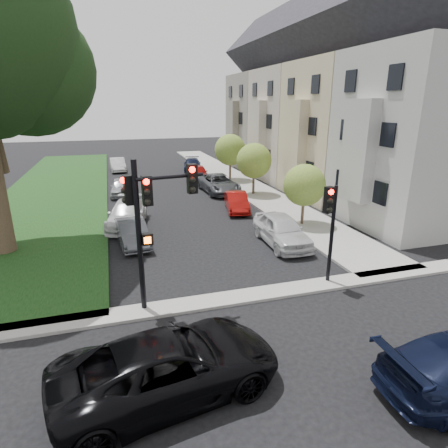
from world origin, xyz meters
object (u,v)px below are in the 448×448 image
object	(u,v)px
small_tree_c	(230,150)
car_parked_2	(219,184)
car_parked_0	(282,230)
car_parked_7	(121,187)
car_parked_9	(118,165)
car_parked_1	(237,202)
car_parked_6	(127,214)
small_tree_b	(254,161)
small_tree_a	(304,185)
car_parked_4	(192,165)
traffic_signal_main	(150,209)
car_cross_near	(169,366)
traffic_signal_secondary	(330,217)
car_parked_3	(199,172)
car_parked_5	(132,233)

from	to	relation	value
small_tree_c	car_parked_2	xyz separation A→B (m)	(-2.39, -4.48, -2.14)
car_parked_0	car_parked_7	world-z (taller)	car_parked_0
car_parked_9	car_parked_1	bearing A→B (deg)	-70.82
car_parked_6	small_tree_b	bearing A→B (deg)	38.45
car_parked_6	small_tree_a	bearing A→B (deg)	-5.28
car_parked_4	car_parked_6	xyz separation A→B (m)	(-7.79, -17.76, 0.08)
small_tree_c	car_parked_6	world-z (taller)	small_tree_c
traffic_signal_main	car_cross_near	bearing A→B (deg)	-92.18
car_parked_4	car_parked_9	world-z (taller)	car_parked_9
traffic_signal_main	traffic_signal_secondary	xyz separation A→B (m)	(6.82, -0.04, -0.86)
car_parked_3	car_parked_9	xyz separation A→B (m)	(-7.36, 6.89, 0.04)
small_tree_a	car_parked_5	size ratio (longest dim) A/B	0.94
car_parked_0	traffic_signal_main	bearing A→B (deg)	-145.14
small_tree_b	traffic_signal_main	size ratio (longest dim) A/B	0.77
traffic_signal_main	car_parked_3	world-z (taller)	traffic_signal_main
small_tree_a	car_parked_6	distance (m)	10.60
car_parked_4	car_parked_5	xyz separation A→B (m)	(-7.69, -21.02, -0.01)
small_tree_c	car_parked_3	distance (m)	3.80
small_tree_b	small_tree_c	size ratio (longest dim) A/B	0.95
small_tree_a	car_parked_7	world-z (taller)	small_tree_a
small_tree_b	car_parked_9	bearing A→B (deg)	124.52
small_tree_a	car_parked_0	size ratio (longest dim) A/B	0.80
traffic_signal_secondary	car_parked_1	size ratio (longest dim) A/B	1.05
car_parked_1	car_parked_5	bearing A→B (deg)	-136.67
small_tree_a	car_parked_2	distance (m)	10.22
small_tree_b	car_parked_9	world-z (taller)	small_tree_b
traffic_signal_main	car_parked_9	world-z (taller)	traffic_signal_main
small_tree_a	car_parked_4	size ratio (longest dim) A/B	0.82
car_parked_0	car_parked_6	world-z (taller)	car_parked_0
car_parked_1	car_parked_9	bearing A→B (deg)	122.78
car_parked_5	car_parked_4	bearing A→B (deg)	64.40
car_parked_5	car_parked_0	bearing A→B (deg)	-22.00
small_tree_c	car_parked_2	world-z (taller)	small_tree_c
small_tree_a	car_parked_5	world-z (taller)	small_tree_a
car_parked_1	car_parked_7	xyz separation A→B (m)	(-7.34, 6.95, 0.03)
car_parked_1	car_parked_7	world-z (taller)	car_parked_7
small_tree_a	small_tree_b	bearing A→B (deg)	90.00
traffic_signal_secondary	car_parked_9	distance (m)	30.79
car_parked_6	car_parked_5	bearing A→B (deg)	-77.43
car_parked_0	car_parked_2	xyz separation A→B (m)	(0.16, 12.32, -0.04)
car_parked_3	traffic_signal_secondary	bearing A→B (deg)	-84.16
traffic_signal_main	car_parked_0	size ratio (longest dim) A/B	1.16
small_tree_b	car_parked_9	size ratio (longest dim) A/B	0.97
small_tree_a	car_parked_9	bearing A→B (deg)	113.80
car_parked_1	car_parked_4	world-z (taller)	car_parked_4
small_tree_a	traffic_signal_main	world-z (taller)	traffic_signal_main
small_tree_c	car_cross_near	bearing A→B (deg)	-110.84
small_tree_c	traffic_signal_main	bearing A→B (deg)	-114.16
car_parked_4	car_parked_6	distance (m)	19.39
car_cross_near	car_parked_2	xyz separation A→B (m)	(7.35, 21.11, -0.05)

